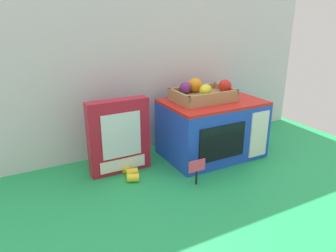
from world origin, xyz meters
The scene contains 7 objects.
ground_plane centered at (0.00, 0.00, 0.00)m, with size 1.70×1.70×0.00m, color #219E54.
display_back_panel centered at (0.00, 0.21, 0.38)m, with size 1.61×0.03×0.75m, color silver.
toy_microwave centered at (0.14, -0.01, 0.13)m, with size 0.42×0.29×0.25m.
food_groups_crate centered at (0.11, 0.02, 0.28)m, with size 0.26×0.18×0.09m.
cookie_set_box centered at (-0.28, 0.03, 0.15)m, with size 0.25×0.06×0.30m.
price_sign centered at (-0.06, -0.21, 0.07)m, with size 0.07×0.01×0.10m.
loose_toy_banana centered at (-0.26, -0.03, 0.02)m, with size 0.06×0.13×0.03m.
Camera 1 is at (-0.66, -1.10, 0.61)m, focal length 34.22 mm.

